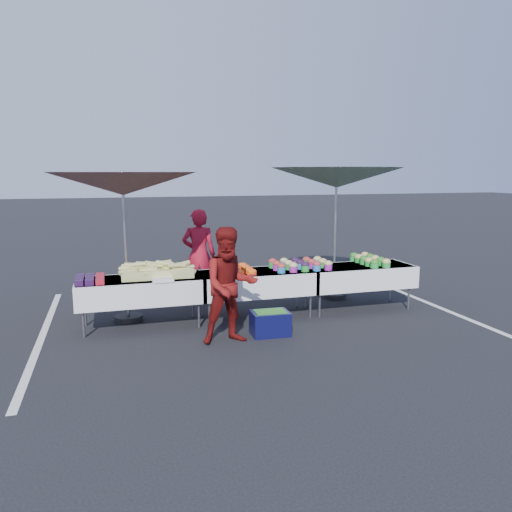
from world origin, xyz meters
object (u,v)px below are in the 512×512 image
object	(u,v)px
table_left	(141,289)
vendor	(199,255)
table_center	(256,282)
umbrella_left	(123,185)
customer	(230,286)
umbrella_right	(336,179)
storage_bin	(270,322)
table_right	(358,275)

from	to	relation	value
table_left	vendor	bearing A→B (deg)	50.78
table_center	umbrella_left	xyz separation A→B (m)	(-1.98, 0.40, 1.54)
table_left	umbrella_left	xyz separation A→B (m)	(-0.18, 0.40, 1.54)
vendor	customer	xyz separation A→B (m)	(-0.01, -2.43, -0.04)
table_center	customer	distance (m)	1.27
customer	umbrella_right	world-z (taller)	umbrella_right
table_left	customer	size ratio (longest dim) A/B	1.17
storage_bin	table_left	bearing A→B (deg)	154.98
table_left	table_center	size ratio (longest dim) A/B	1.00
vendor	umbrella_left	xyz separation A→B (m)	(-1.31, -0.99, 1.29)
table_center	vendor	bearing A→B (deg)	115.79
umbrella_left	table_left	bearing A→B (deg)	-65.65
vendor	umbrella_right	distance (m)	2.83
umbrella_left	storage_bin	distance (m)	3.03
table_right	customer	xyz separation A→B (m)	(-2.48, -1.05, 0.21)
umbrella_left	table_right	bearing A→B (deg)	-6.04
umbrella_left	storage_bin	size ratio (longest dim) A/B	5.41
table_left	table_right	distance (m)	3.60
customer	vendor	bearing A→B (deg)	88.19
customer	table_center	bearing A→B (deg)	55.51
storage_bin	table_center	bearing A→B (deg)	88.89
vendor	storage_bin	size ratio (longest dim) A/B	3.02
vendor	umbrella_right	size ratio (longest dim) A/B	0.54
table_center	storage_bin	xyz separation A→B (m)	(-0.06, -0.90, -0.40)
table_left	storage_bin	world-z (taller)	table_left
table_right	vendor	size ratio (longest dim) A/B	1.12
umbrella_right	storage_bin	distance (m)	3.19
table_left	customer	bearing A→B (deg)	-43.02
table_left	storage_bin	xyz separation A→B (m)	(1.74, -0.90, -0.40)
table_left	umbrella_left	distance (m)	1.60
table_center	umbrella_right	bearing A→B (deg)	24.66
vendor	umbrella_left	distance (m)	2.09
table_left	vendor	world-z (taller)	vendor
customer	umbrella_right	size ratio (longest dim) A/B	0.51
table_center	table_left	bearing A→B (deg)	180.00
table_right	umbrella_right	size ratio (longest dim) A/B	0.60
table_left	customer	distance (m)	1.55
vendor	umbrella_right	bearing A→B (deg)	178.76
umbrella_left	storage_bin	bearing A→B (deg)	-34.12
vendor	customer	size ratio (longest dim) A/B	1.05
table_left	umbrella_right	distance (m)	3.97
storage_bin	umbrella_left	bearing A→B (deg)	148.27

